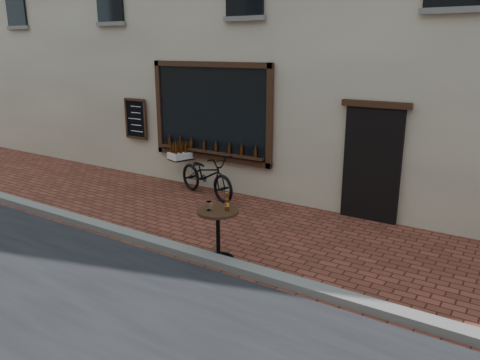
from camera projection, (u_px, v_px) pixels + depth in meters
The scene contains 4 objects.
ground at pixel (180, 260), 7.44m from camera, with size 90.00×90.00×0.00m, color #59291D.
kerb at pixel (188, 252), 7.59m from camera, with size 90.00×0.25×0.12m, color slate.
cargo_bicycle at pixel (206, 174), 10.57m from camera, with size 2.25×1.22×1.06m.
bistro_table at pixel (218, 225), 7.30m from camera, with size 0.65×0.65×1.12m.
Camera 1 is at (4.52, -5.19, 3.25)m, focal length 35.00 mm.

